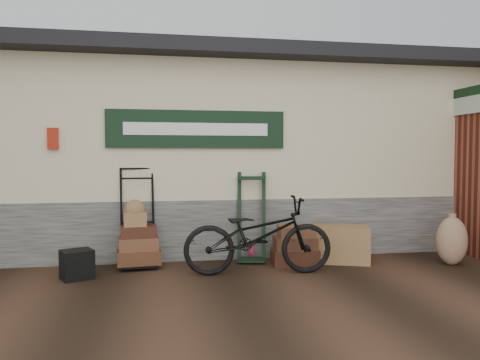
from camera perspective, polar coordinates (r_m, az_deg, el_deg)
name	(u,v)px	position (r m, az deg, el deg)	size (l,w,h in m)	color
ground	(227,277)	(6.16, -1.59, -11.71)	(80.00, 80.00, 0.00)	black
station_building	(205,153)	(8.68, -4.30, 3.32)	(14.40, 4.10, 3.20)	#4C4C47
porter_trolley	(138,216)	(6.78, -12.36, -4.31)	(0.71, 0.53, 1.42)	black
green_barrow	(252,217)	(6.94, 1.41, -4.51)	(0.47, 0.40, 1.31)	black
suitcase_stack	(295,245)	(6.79, 6.71, -7.88)	(0.65, 0.41, 0.57)	#3E1B13
wicker_hamper	(341,244)	(7.11, 12.16, -7.61)	(0.81, 0.53, 0.53)	brown
black_trunk	(77,264)	(6.37, -19.26, -9.69)	(0.37, 0.32, 0.37)	black
bicycle	(258,231)	(6.19, 2.21, -6.26)	(1.96, 0.68, 1.14)	black
burlap_sack_left	(452,241)	(7.39, 24.41, -6.77)	(0.43, 0.36, 0.69)	#91694E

